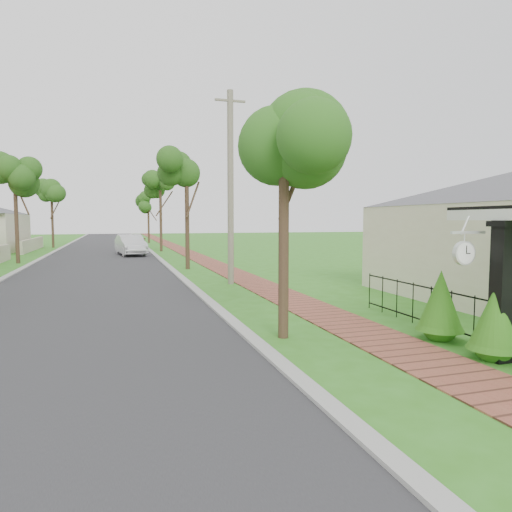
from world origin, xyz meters
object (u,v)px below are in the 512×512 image
parked_car_white (131,245)px  station_clock (464,252)px  near_tree (284,127)px  porch_post (501,299)px  parked_car_red (135,241)px  utility_pole (231,187)px

parked_car_white → station_clock: bearing=-88.2°
near_tree → station_clock: (2.69, -2.22, -2.50)m
parked_car_white → near_tree: bearing=-93.4°
station_clock → porch_post: bearing=-39.0°
parked_car_red → parked_car_white: parked_car_white is taller
near_tree → utility_pole: (0.94, 8.38, -0.64)m
parked_car_red → utility_pole: 23.30m
near_tree → utility_pole: bearing=83.6°
porch_post → parked_car_red: porch_post is taller
station_clock → near_tree: bearing=140.6°
parked_car_white → utility_pole: bearing=-87.3°
porch_post → utility_pole: 11.55m
parked_car_red → near_tree: near_tree is taller
station_clock → utility_pole: bearing=99.4°
near_tree → utility_pole: size_ratio=0.74×
parked_car_red → utility_pole: utility_pole is taller
porch_post → utility_pole: (-2.25, 11.00, 2.69)m
utility_pole → station_clock: utility_pole is taller
porch_post → station_clock: (-0.49, 0.40, 0.83)m
near_tree → station_clock: 4.29m
parked_car_white → station_clock: 27.27m
parked_car_red → station_clock: bearing=-79.6°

